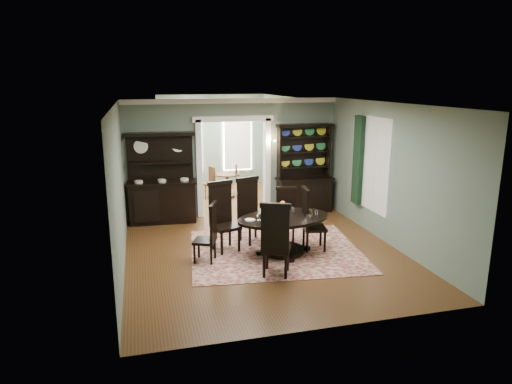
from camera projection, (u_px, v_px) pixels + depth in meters
room at (264, 178)px, 8.97m from camera, size 5.51×6.01×3.01m
parlor at (217, 144)px, 14.14m from camera, size 3.51×3.50×3.01m
doorway_trim at (233, 153)px, 11.74m from camera, size 2.08×0.25×2.57m
right_window at (367, 163)px, 10.45m from camera, size 0.15×1.47×2.12m
wall_sconce at (270, 142)px, 11.76m from camera, size 0.27×0.21×0.21m
rug at (275, 251)px, 9.44m from camera, size 3.75×3.32×0.01m
dining_table at (283, 228)px, 9.22m from camera, size 2.14×2.10×0.77m
centerpiece at (282, 212)px, 9.24m from camera, size 1.53×0.98×0.25m
chair_far_left at (223, 214)px, 9.40m from camera, size 0.66×0.64×1.44m
chair_far_mid at (250, 208)px, 9.90m from camera, size 0.65×0.63×1.41m
chair_far_right at (286, 213)px, 9.92m from camera, size 0.55×0.54×1.20m
chair_end_left at (209, 231)px, 8.74m from camera, size 0.55×0.56×1.18m
chair_end_right at (309, 218)px, 9.36m from camera, size 0.53×0.55×1.32m
chair_near at (276, 238)px, 8.02m from camera, size 0.67×0.66×1.40m
sideboard at (162, 191)px, 11.24m from camera, size 1.72×0.70×2.22m
welsh_dresser at (304, 180)px, 12.14m from camera, size 1.51×0.57×2.34m
parlor_table at (227, 182)px, 13.71m from camera, size 0.78×0.78×0.72m
parlor_chair_left at (209, 181)px, 13.64m from camera, size 0.44×0.43×0.93m
parlor_chair_right at (240, 179)px, 13.68m from camera, size 0.47×0.46×1.02m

